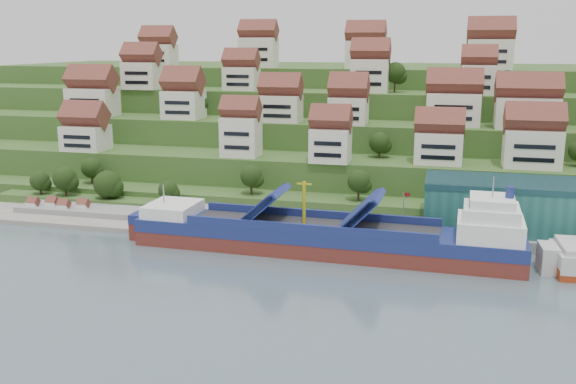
# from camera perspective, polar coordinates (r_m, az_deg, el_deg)

# --- Properties ---
(ground) EXTENTS (300.00, 300.00, 0.00)m
(ground) POSITION_cam_1_polar(r_m,az_deg,el_deg) (123.69, 1.38, -5.22)
(ground) COLOR slate
(ground) RESTS_ON ground
(quay) EXTENTS (180.00, 14.00, 2.20)m
(quay) POSITION_cam_1_polar(r_m,az_deg,el_deg) (135.14, 11.11, -3.37)
(quay) COLOR gray
(quay) RESTS_ON ground
(pebble_beach) EXTENTS (45.00, 20.00, 1.00)m
(pebble_beach) POSITION_cam_1_polar(r_m,az_deg,el_deg) (156.40, -18.82, -1.80)
(pebble_beach) COLOR gray
(pebble_beach) RESTS_ON ground
(hillside) EXTENTS (260.00, 128.00, 31.00)m
(hillside) POSITION_cam_1_polar(r_m,az_deg,el_deg) (221.45, 7.27, 5.71)
(hillside) COLOR #2D4C1E
(hillside) RESTS_ON ground
(hillside_village) EXTENTS (158.16, 65.67, 29.46)m
(hillside_village) POSITION_cam_1_polar(r_m,az_deg,el_deg) (177.75, 7.37, 8.44)
(hillside_village) COLOR silver
(hillside_village) RESTS_ON ground
(hillside_trees) EXTENTS (141.96, 62.55, 30.63)m
(hillside_trees) POSITION_cam_1_polar(r_m,az_deg,el_deg) (162.32, 0.83, 4.86)
(hillside_trees) COLOR #203913
(hillside_trees) RESTS_ON ground
(flagpole) EXTENTS (1.28, 0.16, 8.00)m
(flagpole) POSITION_cam_1_polar(r_m,az_deg,el_deg) (128.89, 10.26, -1.48)
(flagpole) COLOR gray
(flagpole) RESTS_ON quay
(beach_huts) EXTENTS (14.40, 3.70, 2.20)m
(beach_huts) POSITION_cam_1_polar(r_m,az_deg,el_deg) (156.09, -19.73, -1.30)
(beach_huts) COLOR white
(beach_huts) RESTS_ON pebble_beach
(cargo_ship) EXTENTS (73.40, 13.36, 16.15)m
(cargo_ship) POSITION_cam_1_polar(r_m,az_deg,el_deg) (121.40, 4.09, -4.06)
(cargo_ship) COLOR maroon
(cargo_ship) RESTS_ON ground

